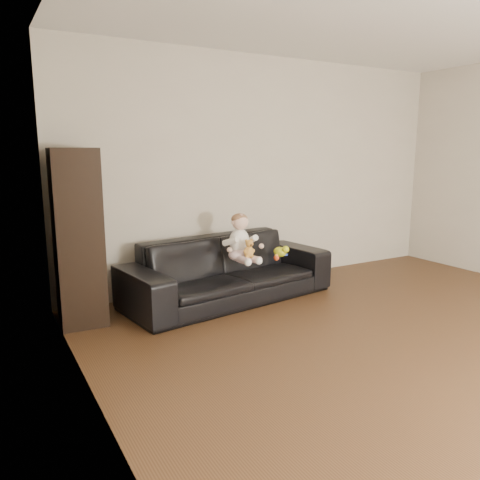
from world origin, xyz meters
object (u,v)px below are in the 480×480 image
sofa (228,269)px  teddy_bear (249,249)px  toy_green (280,252)px  cabinet (78,237)px  toy_rattle (276,258)px  toy_blue_disc (284,254)px  baby (241,240)px

sofa → teddy_bear: 0.38m
teddy_bear → toy_green: (0.45, 0.12, -0.10)m
sofa → teddy_bear: (0.09, -0.27, 0.26)m
cabinet → toy_rattle: (1.89, -0.38, -0.33)m
cabinet → toy_rattle: cabinet is taller
cabinet → toy_rattle: 1.95m
sofa → toy_blue_disc: bearing=-17.3°
toy_green → toy_blue_disc: 0.11m
baby → teddy_bear: bearing=-94.0°
cabinet → teddy_bear: bearing=-9.5°
cabinet → teddy_bear: (1.56, -0.37, -0.20)m
cabinet → sofa: bearing=-0.0°
teddy_bear → toy_green: teddy_bear is taller
baby → cabinet: bearing=164.1°
sofa → toy_rattle: bearing=-42.0°
toy_rattle → toy_green: bearing=44.1°
baby → sofa: bearing=115.4°
sofa → teddy_bear: teddy_bear is taller
baby → toy_green: size_ratio=3.15×
teddy_bear → toy_rattle: 0.35m
cabinet → toy_blue_disc: bearing=-1.7°
toy_rattle → teddy_bear: bearing=178.3°
toy_green → baby: bearing=175.9°
sofa → toy_blue_disc: 0.65m
sofa → cabinet: 1.55m
sofa → toy_blue_disc: size_ratio=23.80×
cabinet → baby: (1.55, -0.22, -0.14)m
teddy_bear → cabinet: bearing=158.3°
cabinet → baby: size_ratio=3.18×
teddy_bear → toy_green: size_ratio=1.21×
teddy_bear → toy_blue_disc: size_ratio=2.04×
toy_green → toy_rattle: toy_green is taller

